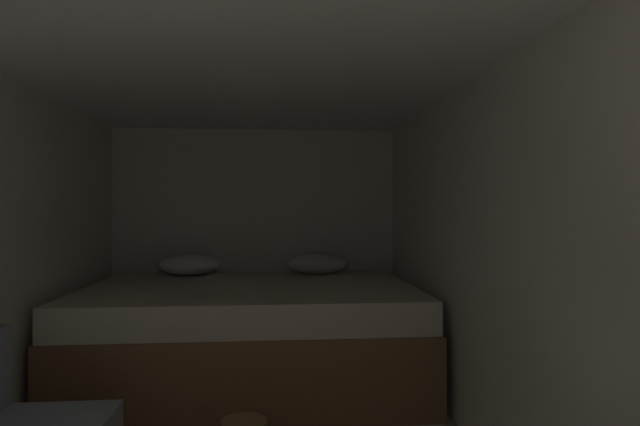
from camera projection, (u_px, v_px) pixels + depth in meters
The scene contains 4 objects.
wall_back at pixel (256, 241), 4.95m from camera, with size 2.76×0.05×2.12m, color silver.
wall_right at pixel (518, 271), 2.49m from camera, with size 0.05×5.12×2.12m, color silver.
ceiling_slab at pixel (234, 38), 2.37m from camera, with size 2.76×5.12×0.05m, color white.
bed at pixel (251, 333), 4.03m from camera, with size 2.54×1.73×0.96m.
Camera 1 is at (0.18, -0.35, 1.36)m, focal length 29.01 mm.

